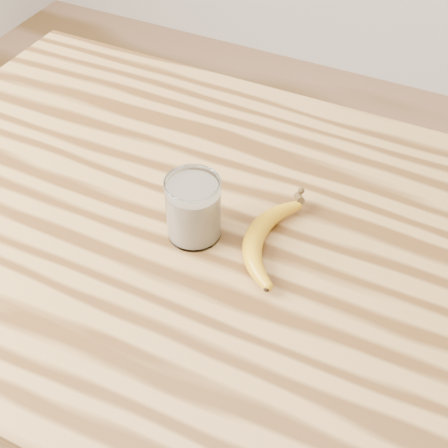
% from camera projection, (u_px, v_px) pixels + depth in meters
% --- Properties ---
extents(table, '(1.20, 0.80, 0.90)m').
position_uv_depth(table, '(214.00, 285.00, 1.03)').
color(table, '#AE8045').
rests_on(table, ground).
extents(smoothie_glass, '(0.08, 0.08, 0.10)m').
position_uv_depth(smoothie_glass, '(193.00, 209.00, 0.91)').
color(smoothie_glass, white).
rests_on(smoothie_glass, table).
extents(banana, '(0.12, 0.26, 0.03)m').
position_uv_depth(banana, '(254.00, 237.00, 0.91)').
color(banana, orange).
rests_on(banana, table).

